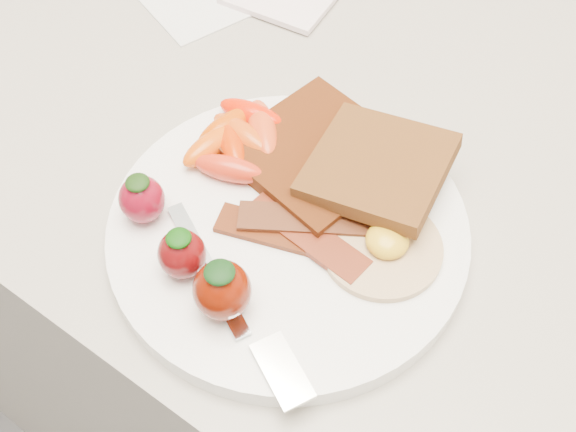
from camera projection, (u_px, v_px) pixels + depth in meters
The scene contains 9 objects.
counter at pixel (362, 361), 0.98m from camera, with size 2.00×0.60×0.90m, color gray.
plate at pixel (288, 231), 0.54m from camera, with size 0.27×0.27×0.02m, color white.
toast_lower at pixel (318, 154), 0.57m from camera, with size 0.11×0.11×0.01m, color black.
toast_upper at pixel (378, 167), 0.54m from camera, with size 0.10×0.10×0.01m, color #3B1E0E.
fried_egg at pixel (383, 246), 0.52m from camera, with size 0.11×0.11×0.02m.
bacon_strips at pixel (299, 229), 0.53m from camera, with size 0.12×0.08×0.01m.
baby_carrots at pixel (238, 137), 0.57m from camera, with size 0.08×0.10×0.02m.
strawberries at pixel (187, 253), 0.50m from camera, with size 0.13×0.06×0.05m.
fork at pixel (239, 312), 0.49m from camera, with size 0.17×0.09×0.00m.
Camera 1 is at (0.16, 1.30, 1.35)m, focal length 45.00 mm.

